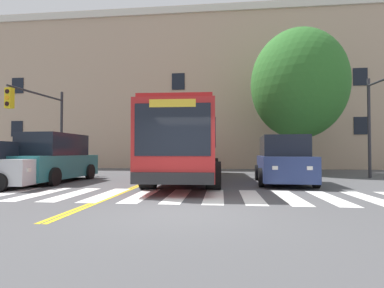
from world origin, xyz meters
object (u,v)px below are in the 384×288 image
(car_teal_near_lane, at_px, (54,159))
(car_navy_far_lane, at_px, (283,161))
(traffic_light_far_corner, at_px, (41,115))
(car_red_behind_bus, at_px, (195,159))
(traffic_light_overhead, at_px, (211,123))
(street_tree_curbside_large, at_px, (299,84))
(city_bus, at_px, (189,144))

(car_teal_near_lane, relative_size, car_navy_far_lane, 1.09)
(car_navy_far_lane, distance_m, traffic_light_far_corner, 13.25)
(car_navy_far_lane, bearing_deg, car_red_behind_bus, 113.10)
(traffic_light_overhead, bearing_deg, car_teal_near_lane, -145.09)
(street_tree_curbside_large, bearing_deg, car_red_behind_bus, 142.62)
(city_bus, relative_size, street_tree_curbside_large, 1.29)
(car_teal_near_lane, bearing_deg, car_red_behind_bus, 66.40)
(car_teal_near_lane, relative_size, traffic_light_overhead, 1.12)
(car_teal_near_lane, height_order, street_tree_curbside_large, street_tree_curbside_large)
(traffic_light_overhead, xyz_separation_m, street_tree_curbside_large, (5.65, 1.80, 2.66))
(city_bus, xyz_separation_m, traffic_light_overhead, (0.94, 3.45, 1.36))
(traffic_light_far_corner, bearing_deg, traffic_light_overhead, 14.40)
(car_teal_near_lane, distance_m, traffic_light_far_corner, 4.19)
(car_teal_near_lane, relative_size, traffic_light_far_corner, 1.01)
(car_teal_near_lane, distance_m, car_navy_far_lane, 10.54)
(car_teal_near_lane, bearing_deg, street_tree_curbside_large, 27.94)
(city_bus, bearing_deg, traffic_light_far_corner, 173.09)
(city_bus, distance_m, car_navy_far_lane, 4.56)
(car_teal_near_lane, height_order, car_navy_far_lane, car_teal_near_lane)
(city_bus, relative_size, car_navy_far_lane, 2.54)
(car_navy_far_lane, distance_m, street_tree_curbside_large, 8.30)
(car_teal_near_lane, bearing_deg, traffic_light_far_corner, 132.20)
(car_navy_far_lane, height_order, traffic_light_far_corner, traffic_light_far_corner)
(city_bus, height_order, street_tree_curbside_large, street_tree_curbside_large)
(city_bus, relative_size, traffic_light_overhead, 2.60)
(car_navy_far_lane, relative_size, traffic_light_overhead, 1.02)
(traffic_light_overhead, distance_m, street_tree_curbside_large, 6.50)
(car_navy_far_lane, distance_m, traffic_light_overhead, 6.10)
(car_navy_far_lane, bearing_deg, traffic_light_overhead, 126.74)
(car_red_behind_bus, height_order, traffic_light_overhead, traffic_light_overhead)
(car_red_behind_bus, xyz_separation_m, traffic_light_overhead, (1.70, -7.42, 2.35))
(car_red_behind_bus, distance_m, traffic_light_far_corner, 12.79)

